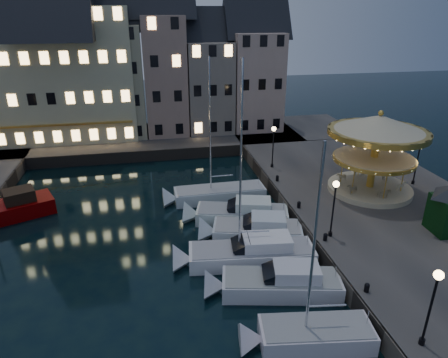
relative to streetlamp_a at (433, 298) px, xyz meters
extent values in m
plane|color=black|center=(-7.20, 9.00, -4.02)|extent=(160.00, 160.00, 0.00)
cube|color=#474442|center=(6.80, 15.00, -3.37)|extent=(16.00, 56.00, 1.30)
cube|color=#474442|center=(-15.20, 37.00, -3.37)|extent=(44.00, 12.00, 1.30)
cube|color=#47423A|center=(-1.20, 15.00, -3.37)|extent=(0.15, 44.00, 1.30)
cube|color=#47423A|center=(-13.20, 31.00, -3.37)|extent=(48.00, 0.15, 1.30)
cylinder|color=black|center=(0.00, 0.00, -2.57)|extent=(0.28, 0.28, 0.30)
cylinder|color=black|center=(0.00, 0.00, -0.82)|extent=(0.12, 0.12, 3.80)
sphere|color=#FFD18C|center=(0.00, 0.00, 1.23)|extent=(0.44, 0.44, 0.44)
cylinder|color=black|center=(0.00, 10.00, -2.57)|extent=(0.28, 0.28, 0.30)
cylinder|color=black|center=(0.00, 10.00, -0.82)|extent=(0.12, 0.12, 3.80)
sphere|color=#FFD18C|center=(0.00, 10.00, 1.23)|extent=(0.44, 0.44, 0.44)
cylinder|color=black|center=(0.00, 23.50, -2.57)|extent=(0.28, 0.28, 0.30)
cylinder|color=black|center=(0.00, 23.50, -0.82)|extent=(0.12, 0.12, 3.80)
sphere|color=#FFD18C|center=(0.00, 23.50, 1.23)|extent=(0.44, 0.44, 0.44)
cylinder|color=black|center=(11.30, 17.00, -2.57)|extent=(0.28, 0.28, 0.30)
cylinder|color=black|center=(11.30, 17.00, -0.82)|extent=(0.12, 0.12, 3.80)
sphere|color=#FFD18C|center=(11.30, 17.00, 1.23)|extent=(0.44, 0.44, 0.44)
cylinder|color=black|center=(-0.60, 4.00, -2.52)|extent=(0.28, 0.28, 0.40)
sphere|color=black|center=(-0.60, 4.00, -2.30)|extent=(0.30, 0.30, 0.30)
cylinder|color=black|center=(-0.60, 9.50, -2.52)|extent=(0.28, 0.28, 0.40)
sphere|color=black|center=(-0.60, 9.50, -2.30)|extent=(0.30, 0.30, 0.30)
cylinder|color=black|center=(-0.60, 14.50, -2.52)|extent=(0.28, 0.28, 0.40)
sphere|color=black|center=(-0.60, 14.50, -2.30)|extent=(0.30, 0.30, 0.30)
cylinder|color=black|center=(-0.60, 20.00, -2.52)|extent=(0.28, 0.28, 0.40)
sphere|color=black|center=(-0.60, 20.00, -2.30)|extent=(0.30, 0.30, 0.30)
cube|color=gray|center=(-26.70, 39.00, 2.78)|extent=(5.00, 8.00, 11.00)
cube|color=slate|center=(-21.25, 39.00, 3.28)|extent=(5.60, 8.00, 12.00)
cube|color=#9C9879|center=(-15.20, 39.00, 3.78)|extent=(6.20, 8.00, 13.00)
cube|color=gray|center=(-9.45, 39.00, 4.28)|extent=(5.00, 8.00, 14.00)
cube|color=gray|center=(-4.00, 39.00, 2.78)|extent=(5.60, 8.00, 11.00)
cube|color=tan|center=(2.05, 39.00, 3.28)|extent=(6.20, 8.00, 12.00)
cube|color=#C1BF96|center=(-21.20, 39.00, 4.78)|extent=(16.00, 9.00, 15.00)
cube|color=silver|center=(-4.31, 2.19, -3.57)|extent=(5.98, 2.96, 1.30)
cube|color=gray|center=(-4.31, 2.19, -2.90)|extent=(5.67, 2.75, 0.10)
cylinder|color=silver|center=(-4.88, 2.27, 2.10)|extent=(0.14, 0.14, 10.03)
cube|color=silver|center=(-4.77, 6.37, -3.57)|extent=(7.43, 3.77, 1.30)
cube|color=gray|center=(-4.77, 6.37, -2.90)|extent=(7.05, 3.51, 0.10)
cube|color=silver|center=(-3.93, 6.20, -2.47)|extent=(3.00, 2.29, 0.80)
cube|color=black|center=(-5.32, 6.49, -2.57)|extent=(1.51, 1.87, 0.95)
cube|color=white|center=(-5.70, 9.82, -3.57)|extent=(8.66, 3.40, 1.30)
cube|color=gray|center=(-5.70, 9.82, -2.90)|extent=(8.22, 3.15, 0.10)
cube|color=white|center=(-4.70, 9.71, -2.47)|extent=(3.39, 2.20, 0.80)
cube|color=black|center=(-6.38, 9.89, -2.57)|extent=(1.56, 1.88, 1.03)
cylinder|color=silver|center=(-6.54, 9.91, 2.76)|extent=(0.14, 0.14, 11.36)
cube|color=silver|center=(-4.52, 12.66, -3.57)|extent=(6.96, 4.08, 1.30)
cube|color=gray|center=(-4.52, 12.66, -2.90)|extent=(6.59, 3.81, 0.10)
cube|color=silver|center=(-3.76, 12.46, -2.47)|extent=(2.88, 2.45, 0.80)
cube|color=black|center=(-5.02, 12.80, -2.57)|extent=(1.53, 1.98, 0.91)
cube|color=silver|center=(-5.01, 15.48, -3.57)|extent=(7.69, 4.22, 1.30)
cube|color=gray|center=(-5.01, 15.48, -2.90)|extent=(7.29, 3.94, 0.10)
cube|color=silver|center=(-4.16, 15.26, -2.47)|extent=(3.15, 2.48, 0.80)
cube|color=black|center=(-5.58, 15.63, -2.57)|extent=(1.62, 1.96, 0.96)
cube|color=silver|center=(-6.03, 19.85, -3.57)|extent=(8.11, 2.49, 1.30)
cube|color=#8F959C|center=(-6.03, 19.85, -2.90)|extent=(7.71, 2.30, 0.10)
cylinder|color=silver|center=(-6.84, 19.84, 2.52)|extent=(0.14, 0.14, 10.88)
cube|color=#690000|center=(-24.20, 19.54, -3.47)|extent=(8.32, 5.62, 1.50)
cube|color=black|center=(-22.82, 20.14, -2.27)|extent=(2.87, 2.65, 1.05)
cylinder|color=#B9AD88|center=(6.60, 16.38, -2.50)|extent=(7.08, 7.08, 0.44)
cylinder|color=gold|center=(6.60, 16.38, 0.47)|extent=(0.62, 0.62, 5.49)
cylinder|color=#B9AD88|center=(6.60, 16.38, 0.38)|extent=(6.55, 6.55, 0.16)
cylinder|color=gold|center=(6.60, 16.38, 0.22)|extent=(6.80, 6.80, 0.31)
cone|color=#B9AD88|center=(6.60, 16.38, 3.30)|extent=(8.14, 8.14, 1.42)
cylinder|color=gold|center=(6.60, 16.38, 2.55)|extent=(8.14, 8.14, 0.44)
sphere|color=gold|center=(6.60, 16.38, 4.19)|extent=(0.44, 0.44, 0.44)
imported|color=#B9AD88|center=(8.97, 17.11, -1.83)|extent=(1.48, 1.07, 0.89)
camera|label=1|loc=(-11.94, -12.25, 11.89)|focal=32.00mm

